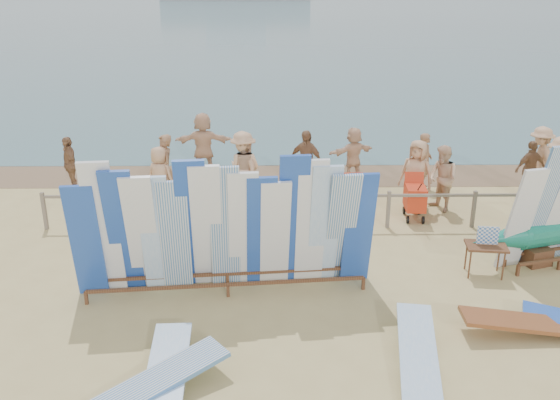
{
  "coord_description": "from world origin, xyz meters",
  "views": [
    {
      "loc": [
        -0.67,
        -9.84,
        5.45
      ],
      "look_at": [
        -0.54,
        1.99,
        1.07
      ],
      "focal_mm": 38.0,
      "sensor_mm": 36.0,
      "label": 1
    }
  ],
  "objects_px": {
    "beachgoer_2": "(245,168)",
    "beachgoer_extra_0": "(558,173)",
    "beachgoer_11": "(203,143)",
    "beachgoer_8": "(442,179)",
    "flat_board_c": "(542,334)",
    "beachgoer_7": "(425,161)",
    "beachgoer_10": "(530,169)",
    "beachgoer_6": "(416,174)",
    "beach_chair_right": "(353,199)",
    "beachgoer_4": "(306,162)",
    "beachgoer_1": "(166,170)",
    "beachgoer_extra_1": "(70,165)",
    "beachgoer_0": "(160,177)",
    "beach_chair_left": "(294,200)",
    "main_surfboard_rack": "(225,231)",
    "beachgoer_9": "(539,159)",
    "beachgoer_5": "(353,154)",
    "flat_board_a": "(165,398)",
    "stroller": "(415,202)",
    "vendor_table": "(485,259)",
    "flat_board_b": "(418,370)",
    "beachgoer_3": "(243,167)"
  },
  "relations": [
    {
      "from": "flat_board_a",
      "to": "beachgoer_8",
      "type": "bearing_deg",
      "value": 48.86
    },
    {
      "from": "beach_chair_left",
      "to": "beachgoer_extra_1",
      "type": "relative_size",
      "value": 0.62
    },
    {
      "from": "beachgoer_extra_1",
      "to": "stroller",
      "type": "bearing_deg",
      "value": 46.98
    },
    {
      "from": "flat_board_a",
      "to": "beachgoer_3",
      "type": "xyz_separation_m",
      "value": [
        0.74,
        7.94,
        0.93
      ]
    },
    {
      "from": "beachgoer_4",
      "to": "beachgoer_1",
      "type": "height_order",
      "value": "beachgoer_1"
    },
    {
      "from": "flat_board_c",
      "to": "beachgoer_7",
      "type": "height_order",
      "value": "beachgoer_7"
    },
    {
      "from": "beachgoer_10",
      "to": "beachgoer_0",
      "type": "distance_m",
      "value": 9.73
    },
    {
      "from": "beachgoer_0",
      "to": "beach_chair_right",
      "type": "bearing_deg",
      "value": -156.36
    },
    {
      "from": "beachgoer_7",
      "to": "flat_board_b",
      "type": "bearing_deg",
      "value": -174.38
    },
    {
      "from": "vendor_table",
      "to": "flat_board_b",
      "type": "height_order",
      "value": "vendor_table"
    },
    {
      "from": "main_surfboard_rack",
      "to": "beach_chair_left",
      "type": "height_order",
      "value": "main_surfboard_rack"
    },
    {
      "from": "beachgoer_9",
      "to": "beachgoer_8",
      "type": "bearing_deg",
      "value": -61.07
    },
    {
      "from": "main_surfboard_rack",
      "to": "beachgoer_9",
      "type": "xyz_separation_m",
      "value": [
        8.12,
        5.58,
        -0.31
      ]
    },
    {
      "from": "beachgoer_11",
      "to": "beachgoer_8",
      "type": "bearing_deg",
      "value": 152.35
    },
    {
      "from": "flat_board_c",
      "to": "beachgoer_2",
      "type": "bearing_deg",
      "value": 40.4
    },
    {
      "from": "stroller",
      "to": "beachgoer_5",
      "type": "distance_m",
      "value": 3.25
    },
    {
      "from": "main_surfboard_rack",
      "to": "beachgoer_7",
      "type": "height_order",
      "value": "main_surfboard_rack"
    },
    {
      "from": "beachgoer_8",
      "to": "beachgoer_extra_1",
      "type": "distance_m",
      "value": 9.85
    },
    {
      "from": "beachgoer_extra_0",
      "to": "beachgoer_6",
      "type": "distance_m",
      "value": 3.55
    },
    {
      "from": "beachgoer_10",
      "to": "beachgoer_extra_0",
      "type": "height_order",
      "value": "beachgoer_extra_0"
    },
    {
      "from": "beachgoer_5",
      "to": "vendor_table",
      "type": "bearing_deg",
      "value": 81.0
    },
    {
      "from": "beachgoer_6",
      "to": "flat_board_c",
      "type": "bearing_deg",
      "value": -49.18
    },
    {
      "from": "stroller",
      "to": "beachgoer_5",
      "type": "xyz_separation_m",
      "value": [
        -1.11,
        3.04,
        0.34
      ]
    },
    {
      "from": "beachgoer_10",
      "to": "beachgoer_1",
      "type": "distance_m",
      "value": 9.61
    },
    {
      "from": "flat_board_c",
      "to": "stroller",
      "type": "distance_m",
      "value": 5.19
    },
    {
      "from": "beachgoer_7",
      "to": "beachgoer_2",
      "type": "distance_m",
      "value": 5.02
    },
    {
      "from": "beachgoer_11",
      "to": "beachgoer_0",
      "type": "bearing_deg",
      "value": 72.87
    },
    {
      "from": "flat_board_a",
      "to": "beachgoer_5",
      "type": "distance_m",
      "value": 10.41
    },
    {
      "from": "flat_board_a",
      "to": "beachgoer_1",
      "type": "relative_size",
      "value": 1.48
    },
    {
      "from": "stroller",
      "to": "beachgoer_0",
      "type": "height_order",
      "value": "beachgoer_0"
    },
    {
      "from": "beachgoer_9",
      "to": "beach_chair_left",
      "type": "bearing_deg",
      "value": -74.87
    },
    {
      "from": "vendor_table",
      "to": "beachgoer_3",
      "type": "xyz_separation_m",
      "value": [
        -4.92,
        4.28,
        0.59
      ]
    },
    {
      "from": "beachgoer_extra_1",
      "to": "beachgoer_5",
      "type": "height_order",
      "value": "beachgoer_5"
    },
    {
      "from": "beachgoer_8",
      "to": "beachgoer_6",
      "type": "relative_size",
      "value": 0.94
    },
    {
      "from": "stroller",
      "to": "beachgoer_10",
      "type": "relative_size",
      "value": 0.71
    },
    {
      "from": "beachgoer_7",
      "to": "beachgoer_11",
      "type": "distance_m",
      "value": 6.44
    },
    {
      "from": "main_surfboard_rack",
      "to": "flat_board_b",
      "type": "relative_size",
      "value": 2.03
    },
    {
      "from": "beachgoer_2",
      "to": "beachgoer_extra_0",
      "type": "bearing_deg",
      "value": -153.62
    },
    {
      "from": "beachgoer_10",
      "to": "beachgoer_extra_0",
      "type": "bearing_deg",
      "value": 93.88
    },
    {
      "from": "beachgoer_extra_0",
      "to": "beachgoer_8",
      "type": "xyz_separation_m",
      "value": [
        -2.94,
        -0.13,
        -0.1
      ]
    },
    {
      "from": "beach_chair_left",
      "to": "main_surfboard_rack",
      "type": "bearing_deg",
      "value": -100.87
    },
    {
      "from": "beach_chair_right",
      "to": "beachgoer_4",
      "type": "distance_m",
      "value": 1.82
    },
    {
      "from": "beachgoer_extra_1",
      "to": "beachgoer_5",
      "type": "xyz_separation_m",
      "value": [
        7.83,
        0.98,
        0.0
      ]
    },
    {
      "from": "beachgoer_extra_1",
      "to": "beachgoer_0",
      "type": "bearing_deg",
      "value": 37.43
    },
    {
      "from": "flat_board_b",
      "to": "flat_board_c",
      "type": "xyz_separation_m",
      "value": [
        2.27,
        0.94,
        0.0
      ]
    },
    {
      "from": "flat_board_c",
      "to": "flat_board_a",
      "type": "height_order",
      "value": "flat_board_a"
    },
    {
      "from": "main_surfboard_rack",
      "to": "beachgoer_6",
      "type": "height_order",
      "value": "main_surfboard_rack"
    },
    {
      "from": "beachgoer_4",
      "to": "beachgoer_11",
      "type": "xyz_separation_m",
      "value": [
        -2.96,
        1.72,
        0.06
      ]
    },
    {
      "from": "flat_board_c",
      "to": "beachgoer_10",
      "type": "bearing_deg",
      "value": -18.26
    },
    {
      "from": "beachgoer_extra_0",
      "to": "beachgoer_6",
      "type": "height_order",
      "value": "beachgoer_extra_0"
    }
  ]
}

